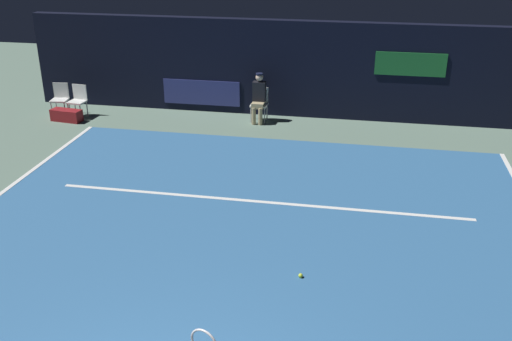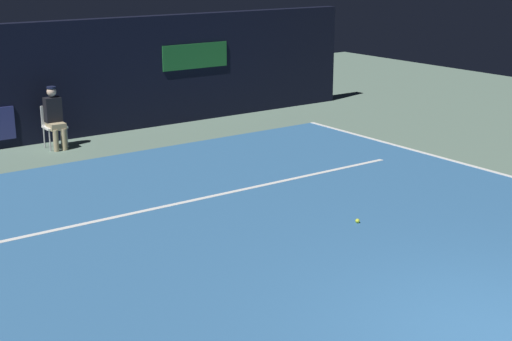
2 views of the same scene
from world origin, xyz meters
TOP-DOWN VIEW (x-y plane):
  - ground_plane at (0.00, 4.36)m, footprint 30.40×30.40m
  - court_surface at (0.00, 4.36)m, footprint 10.36×10.71m
  - line_sideline_left at (5.13, 4.36)m, footprint 0.10×10.71m
  - line_service at (0.00, 6.23)m, footprint 8.08×0.10m
  - back_wall at (-0.00, 11.75)m, footprint 14.97×0.33m
  - line_judge_on_chair at (-0.87, 10.99)m, footprint 0.45×0.54m
  - tennis_ball at (1.10, 3.81)m, footprint 0.07×0.07m

SIDE VIEW (x-z plane):
  - ground_plane at x=0.00m, z-range 0.00..0.00m
  - court_surface at x=0.00m, z-range 0.00..0.01m
  - line_sideline_left at x=5.13m, z-range 0.01..0.02m
  - line_service at x=0.00m, z-range 0.01..0.02m
  - tennis_ball at x=1.10m, z-range 0.01..0.08m
  - line_judge_on_chair at x=-0.87m, z-range 0.03..1.35m
  - back_wall at x=0.00m, z-range 0.00..2.60m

